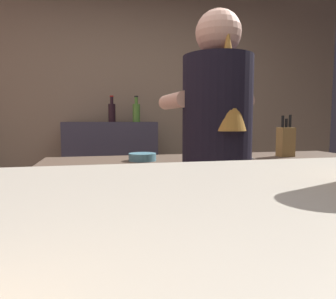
{
  "coord_description": "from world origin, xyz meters",
  "views": [
    {
      "loc": [
        -0.34,
        -1.3,
        1.15
      ],
      "look_at": [
        -0.22,
        -0.75,
        1.1
      ],
      "focal_mm": 32.8,
      "sensor_mm": 36.0,
      "label": 1
    }
  ],
  "objects_px": {
    "knife_block": "(286,141)",
    "bottle_hot_sauce": "(136,112)",
    "bartender": "(217,157)",
    "mixing_bowl": "(142,157)",
    "chefs_knife": "(234,158)",
    "bottle_soy": "(112,112)"
  },
  "relations": [
    {
      "from": "knife_block",
      "to": "bottle_hot_sauce",
      "type": "relative_size",
      "value": 1.09
    },
    {
      "from": "bartender",
      "to": "mixing_bowl",
      "type": "bearing_deg",
      "value": 30.7
    },
    {
      "from": "chefs_knife",
      "to": "bottle_hot_sauce",
      "type": "xyz_separation_m",
      "value": [
        -0.48,
        1.3,
        0.33
      ]
    },
    {
      "from": "bartender",
      "to": "bottle_hot_sauce",
      "type": "bearing_deg",
      "value": 2.2
    },
    {
      "from": "bottle_hot_sauce",
      "to": "bottle_soy",
      "type": "xyz_separation_m",
      "value": [
        -0.24,
        0.1,
        0.0
      ]
    },
    {
      "from": "knife_block",
      "to": "bottle_soy",
      "type": "xyz_separation_m",
      "value": [
        -1.12,
        1.35,
        0.23
      ]
    },
    {
      "from": "knife_block",
      "to": "mixing_bowl",
      "type": "distance_m",
      "value": 1.0
    },
    {
      "from": "chefs_knife",
      "to": "bottle_hot_sauce",
      "type": "distance_m",
      "value": 1.43
    },
    {
      "from": "bottle_soy",
      "to": "bottle_hot_sauce",
      "type": "bearing_deg",
      "value": -21.86
    },
    {
      "from": "bartender",
      "to": "bottle_soy",
      "type": "distance_m",
      "value": 1.88
    },
    {
      "from": "mixing_bowl",
      "to": "chefs_knife",
      "type": "relative_size",
      "value": 0.7
    },
    {
      "from": "bottle_soy",
      "to": "knife_block",
      "type": "bearing_deg",
      "value": -50.39
    },
    {
      "from": "mixing_bowl",
      "to": "bottle_hot_sauce",
      "type": "height_order",
      "value": "bottle_hot_sauce"
    },
    {
      "from": "bottle_hot_sauce",
      "to": "bartender",
      "type": "bearing_deg",
      "value": -83.41
    },
    {
      "from": "bartender",
      "to": "bottle_hot_sauce",
      "type": "distance_m",
      "value": 1.74
    },
    {
      "from": "mixing_bowl",
      "to": "knife_block",
      "type": "bearing_deg",
      "value": 0.65
    },
    {
      "from": "mixing_bowl",
      "to": "bartender",
      "type": "bearing_deg",
      "value": -54.91
    },
    {
      "from": "bartender",
      "to": "knife_block",
      "type": "bearing_deg",
      "value": -60.62
    },
    {
      "from": "bartender",
      "to": "mixing_bowl",
      "type": "relative_size",
      "value": 9.99
    },
    {
      "from": "chefs_knife",
      "to": "bottle_soy",
      "type": "distance_m",
      "value": 1.61
    },
    {
      "from": "mixing_bowl",
      "to": "bottle_soy",
      "type": "distance_m",
      "value": 1.4
    },
    {
      "from": "mixing_bowl",
      "to": "chefs_knife",
      "type": "distance_m",
      "value": 0.59
    }
  ]
}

